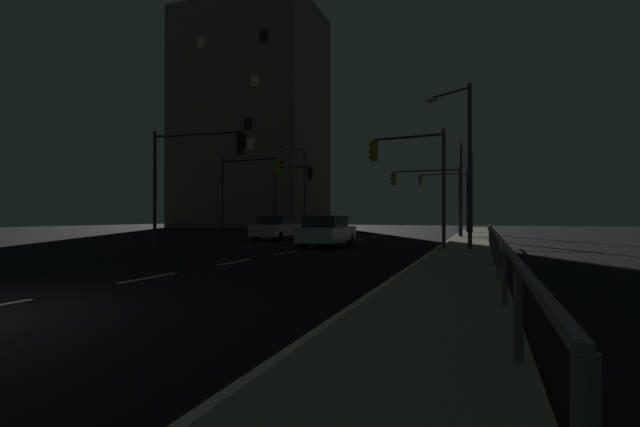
{
  "coord_description": "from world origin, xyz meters",
  "views": [
    {
      "loc": [
        7.81,
        -3.64,
        1.53
      ],
      "look_at": [
        -0.68,
        18.95,
        1.7
      ],
      "focal_mm": 24.41,
      "sensor_mm": 36.0,
      "label": 1
    }
  ],
  "objects_px": {
    "traffic_light_mid_right": "(249,181)",
    "building_distant": "(251,120)",
    "car_oncoming": "(278,228)",
    "traffic_light_far_center": "(193,164)",
    "street_lamp_corner": "(461,179)",
    "traffic_light_far_left": "(291,186)",
    "traffic_light_overhead_east": "(445,189)",
    "street_lamp_mid_block": "(472,183)",
    "street_lamp_across_street": "(301,182)",
    "traffic_light_mid_left": "(427,187)",
    "traffic_light_near_left": "(410,166)",
    "car": "(327,231)",
    "street_lamp_median": "(462,150)"
  },
  "relations": [
    {
      "from": "traffic_light_overhead_east",
      "to": "traffic_light_mid_left",
      "type": "xyz_separation_m",
      "value": [
        -0.48,
        -9.73,
        -0.41
      ]
    },
    {
      "from": "building_distant",
      "to": "car",
      "type": "bearing_deg",
      "value": -55.29
    },
    {
      "from": "car",
      "to": "traffic_light_far_left",
      "type": "bearing_deg",
      "value": 124.21
    },
    {
      "from": "traffic_light_overhead_east",
      "to": "street_lamp_across_street",
      "type": "height_order",
      "value": "street_lamp_across_street"
    },
    {
      "from": "street_lamp_corner",
      "to": "traffic_light_far_center",
      "type": "bearing_deg",
      "value": -124.59
    },
    {
      "from": "traffic_light_overhead_east",
      "to": "traffic_light_far_center",
      "type": "distance_m",
      "value": 26.97
    },
    {
      "from": "car",
      "to": "traffic_light_far_left",
      "type": "xyz_separation_m",
      "value": [
        -5.9,
        8.67,
        2.93
      ]
    },
    {
      "from": "building_distant",
      "to": "car_oncoming",
      "type": "bearing_deg",
      "value": -57.56
    },
    {
      "from": "traffic_light_far_center",
      "to": "building_distant",
      "type": "height_order",
      "value": "building_distant"
    },
    {
      "from": "traffic_light_overhead_east",
      "to": "street_lamp_median",
      "type": "height_order",
      "value": "street_lamp_median"
    },
    {
      "from": "traffic_light_far_left",
      "to": "street_lamp_across_street",
      "type": "bearing_deg",
      "value": 106.39
    },
    {
      "from": "traffic_light_overhead_east",
      "to": "street_lamp_mid_block",
      "type": "bearing_deg",
      "value": -10.34
    },
    {
      "from": "car",
      "to": "traffic_light_near_left",
      "type": "xyz_separation_m",
      "value": [
        4.12,
        -0.27,
        3.03
      ]
    },
    {
      "from": "traffic_light_overhead_east",
      "to": "building_distant",
      "type": "relative_size",
      "value": 0.18
    },
    {
      "from": "street_lamp_mid_block",
      "to": "traffic_light_overhead_east",
      "type": "bearing_deg",
      "value": 169.66
    },
    {
      "from": "street_lamp_across_street",
      "to": "traffic_light_far_center",
      "type": "bearing_deg",
      "value": -81.56
    },
    {
      "from": "street_lamp_corner",
      "to": "building_distant",
      "type": "bearing_deg",
      "value": 142.03
    },
    {
      "from": "traffic_light_far_left",
      "to": "traffic_light_overhead_east",
      "type": "bearing_deg",
      "value": 52.19
    },
    {
      "from": "traffic_light_far_left",
      "to": "traffic_light_far_center",
      "type": "relative_size",
      "value": 0.99
    },
    {
      "from": "traffic_light_overhead_east",
      "to": "street_lamp_median",
      "type": "bearing_deg",
      "value": -83.64
    },
    {
      "from": "traffic_light_far_left",
      "to": "traffic_light_overhead_east",
      "type": "xyz_separation_m",
      "value": [
        9.86,
        12.71,
        0.34
      ]
    },
    {
      "from": "traffic_light_mid_right",
      "to": "street_lamp_mid_block",
      "type": "distance_m",
      "value": 22.62
    },
    {
      "from": "traffic_light_overhead_east",
      "to": "building_distant",
      "type": "bearing_deg",
      "value": 154.4
    },
    {
      "from": "street_lamp_median",
      "to": "traffic_light_near_left",
      "type": "bearing_deg",
      "value": 178.53
    },
    {
      "from": "traffic_light_overhead_east",
      "to": "street_lamp_across_street",
      "type": "bearing_deg",
      "value": -151.08
    },
    {
      "from": "car",
      "to": "building_distant",
      "type": "height_order",
      "value": "building_distant"
    },
    {
      "from": "street_lamp_median",
      "to": "street_lamp_mid_block",
      "type": "height_order",
      "value": "street_lamp_mid_block"
    },
    {
      "from": "traffic_light_overhead_east",
      "to": "street_lamp_median",
      "type": "distance_m",
      "value": 21.85
    },
    {
      "from": "car",
      "to": "traffic_light_mid_right",
      "type": "bearing_deg",
      "value": 163.41
    },
    {
      "from": "traffic_light_far_center",
      "to": "street_lamp_median",
      "type": "height_order",
      "value": "street_lamp_median"
    },
    {
      "from": "car_oncoming",
      "to": "street_lamp_corner",
      "type": "height_order",
      "value": "street_lamp_corner"
    },
    {
      "from": "traffic_light_mid_left",
      "to": "street_lamp_across_street",
      "type": "height_order",
      "value": "street_lamp_across_street"
    },
    {
      "from": "car_oncoming",
      "to": "car",
      "type": "bearing_deg",
      "value": -44.11
    },
    {
      "from": "traffic_light_far_center",
      "to": "traffic_light_near_left",
      "type": "bearing_deg",
      "value": 22.89
    },
    {
      "from": "car",
      "to": "street_lamp_mid_block",
      "type": "distance_m",
      "value": 22.19
    },
    {
      "from": "street_lamp_mid_block",
      "to": "building_distant",
      "type": "distance_m",
      "value": 35.21
    },
    {
      "from": "car_oncoming",
      "to": "traffic_light_far_left",
      "type": "xyz_separation_m",
      "value": [
        -0.72,
        3.65,
        2.93
      ]
    },
    {
      "from": "car",
      "to": "street_lamp_median",
      "type": "bearing_deg",
      "value": -2.91
    },
    {
      "from": "car_oncoming",
      "to": "traffic_light_mid_right",
      "type": "relative_size",
      "value": 0.88
    },
    {
      "from": "traffic_light_near_left",
      "to": "street_lamp_mid_block",
      "type": "distance_m",
      "value": 21.35
    },
    {
      "from": "traffic_light_overhead_east",
      "to": "traffic_light_far_center",
      "type": "height_order",
      "value": "traffic_light_overhead_east"
    },
    {
      "from": "street_lamp_median",
      "to": "street_lamp_across_street",
      "type": "bearing_deg",
      "value": 132.81
    },
    {
      "from": "street_lamp_corner",
      "to": "street_lamp_across_street",
      "type": "bearing_deg",
      "value": 165.74
    },
    {
      "from": "street_lamp_corner",
      "to": "car_oncoming",
      "type": "bearing_deg",
      "value": -149.58
    },
    {
      "from": "car",
      "to": "traffic_light_near_left",
      "type": "bearing_deg",
      "value": -3.7
    },
    {
      "from": "car",
      "to": "traffic_light_mid_left",
      "type": "relative_size",
      "value": 0.9
    },
    {
      "from": "street_lamp_mid_block",
      "to": "traffic_light_mid_right",
      "type": "bearing_deg",
      "value": -121.06
    },
    {
      "from": "traffic_light_overhead_east",
      "to": "street_lamp_corner",
      "type": "distance_m",
      "value": 10.08
    },
    {
      "from": "traffic_light_mid_right",
      "to": "building_distant",
      "type": "bearing_deg",
      "value": 119.46
    },
    {
      "from": "traffic_light_near_left",
      "to": "traffic_light_far_left",
      "type": "xyz_separation_m",
      "value": [
        -10.01,
        8.94,
        -0.1
      ]
    }
  ]
}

